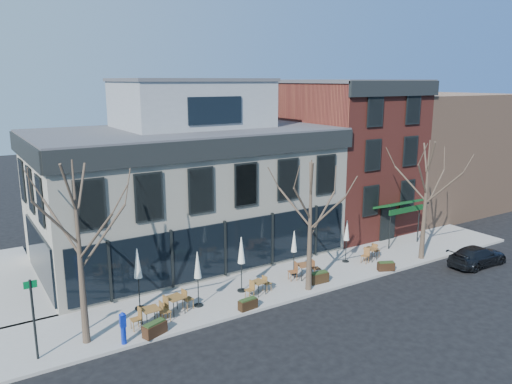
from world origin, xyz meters
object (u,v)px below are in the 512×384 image
call_box (123,327)px  umbrella_0 (138,267)px  cafe_set_0 (151,315)px  parked_sedan (477,256)px

call_box → umbrella_0: bearing=59.1°
cafe_set_0 → umbrella_0: umbrella_0 is taller
call_box → umbrella_0: 3.62m
parked_sedan → umbrella_0: 20.35m
parked_sedan → cafe_set_0: size_ratio=2.19×
call_box → umbrella_0: size_ratio=0.47×
umbrella_0 → cafe_set_0: bearing=-94.1°
parked_sedan → umbrella_0: umbrella_0 is taller
call_box → cafe_set_0: 1.86m
parked_sedan → call_box: bearing=84.7°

